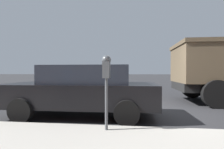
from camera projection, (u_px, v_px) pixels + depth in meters
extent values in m
plane|color=#2B2B2D|center=(144.00, 111.00, 5.97)|extent=(220.00, 220.00, 0.00)
cylinder|color=#4C5156|center=(106.00, 104.00, 3.57)|extent=(0.06, 0.06, 1.06)
cube|color=#4C5156|center=(106.00, 70.00, 3.57)|extent=(0.20, 0.14, 0.34)
sphere|color=#4C5156|center=(106.00, 60.00, 3.56)|extent=(0.19, 0.19, 0.19)
cube|color=gold|center=(107.00, 72.00, 3.67)|extent=(0.01, 0.11, 0.12)
cube|color=black|center=(107.00, 66.00, 3.67)|extent=(0.01, 0.10, 0.08)
cube|color=black|center=(82.00, 94.00, 5.31)|extent=(1.91, 4.47, 0.66)
cube|color=#232833|center=(88.00, 75.00, 5.29)|extent=(1.65, 2.51, 0.53)
cylinder|color=black|center=(21.00, 110.00, 4.54)|extent=(0.23, 0.64, 0.64)
cylinder|color=black|center=(52.00, 100.00, 6.36)|extent=(0.23, 0.64, 0.64)
cylinder|color=black|center=(127.00, 113.00, 4.27)|extent=(0.23, 0.64, 0.64)
cylinder|color=black|center=(127.00, 101.00, 6.09)|extent=(0.23, 0.64, 0.64)
cylinder|color=black|center=(192.00, 88.00, 9.02)|extent=(0.30, 1.04, 1.04)
cylinder|color=black|center=(217.00, 94.00, 6.37)|extent=(0.30, 1.04, 1.04)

